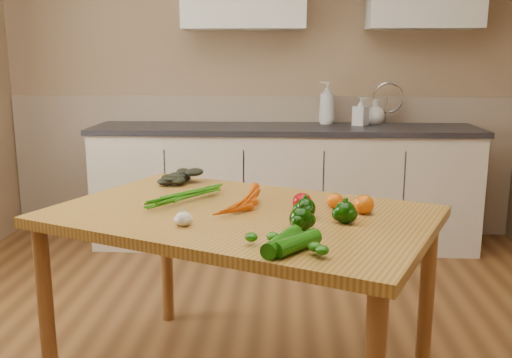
{
  "coord_description": "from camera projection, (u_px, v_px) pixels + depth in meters",
  "views": [
    {
      "loc": [
        0.21,
        -2.02,
        1.4
      ],
      "look_at": [
        0.08,
        0.43,
        0.87
      ],
      "focal_mm": 40.0,
      "sensor_mm": 36.0,
      "label": 1
    }
  ],
  "objects": [
    {
      "name": "counter_run",
      "position": [
        285.0,
        184.0,
        4.31
      ],
      "size": [
        2.84,
        0.64,
        1.14
      ],
      "color": "beige",
      "rests_on": "ground"
    },
    {
      "name": "leafy_greens",
      "position": [
        181.0,
        173.0,
        2.78
      ],
      "size": [
        0.21,
        0.19,
        0.11
      ],
      "primitive_type": null,
      "color": "black",
      "rests_on": "table"
    },
    {
      "name": "room",
      "position": [
        231.0,
        98.0,
        2.19
      ],
      "size": [
        4.04,
        5.04,
        2.64
      ],
      "color": "brown",
      "rests_on": "ground"
    },
    {
      "name": "tomato_b",
      "position": [
        335.0,
        201.0,
        2.33
      ],
      "size": [
        0.07,
        0.07,
        0.06
      ],
      "primitive_type": "ellipsoid",
      "color": "#DA5805",
      "rests_on": "table"
    },
    {
      "name": "garlic_bulb",
      "position": [
        183.0,
        219.0,
        2.09
      ],
      "size": [
        0.06,
        0.06,
        0.05
      ],
      "primitive_type": "ellipsoid",
      "color": "beige",
      "rests_on": "table"
    },
    {
      "name": "soap_bottle_c",
      "position": [
        375.0,
        112.0,
        4.3
      ],
      "size": [
        0.2,
        0.2,
        0.19
      ],
      "primitive_type": "imported",
      "rotation": [
        0.0,
        0.0,
        1.1
      ],
      "color": "silver",
      "rests_on": "counter_run"
    },
    {
      "name": "tomato_a",
      "position": [
        302.0,
        202.0,
        2.29
      ],
      "size": [
        0.08,
        0.08,
        0.07
      ],
      "primitive_type": "ellipsoid",
      "color": "#910207",
      "rests_on": "table"
    },
    {
      "name": "zucchini_a",
      "position": [
        297.0,
        243.0,
        1.81
      ],
      "size": [
        0.17,
        0.19,
        0.05
      ],
      "primitive_type": "cylinder",
      "rotation": [
        1.57,
        0.0,
        -0.69
      ],
      "color": "#124D08",
      "rests_on": "table"
    },
    {
      "name": "pepper_a",
      "position": [
        306.0,
        208.0,
        2.18
      ],
      "size": [
        0.08,
        0.08,
        0.08
      ],
      "primitive_type": "sphere",
      "color": "black",
      "rests_on": "table"
    },
    {
      "name": "tomato_c",
      "position": [
        364.0,
        204.0,
        2.25
      ],
      "size": [
        0.08,
        0.08,
        0.08
      ],
      "primitive_type": "ellipsoid",
      "color": "#DA5805",
      "rests_on": "table"
    },
    {
      "name": "pepper_b",
      "position": [
        345.0,
        212.0,
        2.12
      ],
      "size": [
        0.08,
        0.08,
        0.08
      ],
      "primitive_type": "sphere",
      "color": "black",
      "rests_on": "table"
    },
    {
      "name": "soap_bottle_a",
      "position": [
        327.0,
        103.0,
        4.33
      ],
      "size": [
        0.14,
        0.14,
        0.32
      ],
      "primitive_type": "imported",
      "rotation": [
        0.0,
        0.0,
        4.82
      ],
      "color": "silver",
      "rests_on": "counter_run"
    },
    {
      "name": "zucchini_b",
      "position": [
        282.0,
        242.0,
        1.82
      ],
      "size": [
        0.14,
        0.22,
        0.05
      ],
      "primitive_type": "cylinder",
      "rotation": [
        1.57,
        0.0,
        -0.4
      ],
      "color": "#124D08",
      "rests_on": "table"
    },
    {
      "name": "carrot_bunch",
      "position": [
        226.0,
        198.0,
        2.35
      ],
      "size": [
        0.34,
        0.31,
        0.07
      ],
      "primitive_type": null,
      "rotation": [
        0.0,
        0.0,
        -0.42
      ],
      "color": "#CA4B04",
      "rests_on": "table"
    },
    {
      "name": "pepper_c",
      "position": [
        301.0,
        219.0,
        2.02
      ],
      "size": [
        0.09,
        0.09,
        0.09
      ],
      "primitive_type": "sphere",
      "color": "black",
      "rests_on": "table"
    },
    {
      "name": "table",
      "position": [
        240.0,
        232.0,
        2.31
      ],
      "size": [
        1.74,
        1.47,
        0.79
      ],
      "rotation": [
        0.0,
        0.0,
        -0.42
      ],
      "color": "#AD7B32",
      "rests_on": "ground"
    },
    {
      "name": "soap_bottle_b",
      "position": [
        361.0,
        111.0,
        4.25
      ],
      "size": [
        0.13,
        0.13,
        0.21
      ],
      "primitive_type": "imported",
      "rotation": [
        0.0,
        0.0,
        0.96
      ],
      "color": "silver",
      "rests_on": "counter_run"
    }
  ]
}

